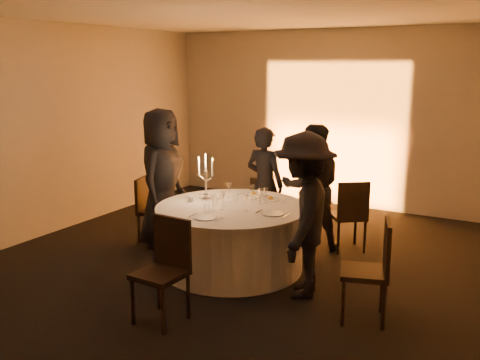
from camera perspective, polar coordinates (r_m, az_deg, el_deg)
The scene contains 34 objects.
floor at distance 6.54m, azimuth -0.86°, elevation -9.36°, with size 7.00×7.00×0.00m, color black.
ceiling at distance 6.11m, azimuth -0.95°, elevation 17.81°, with size 7.00×7.00×0.00m, color white.
wall_back at distance 9.33m, azimuth 9.93°, elevation 6.47°, with size 7.00×7.00×0.00m, color #ABA69F.
wall_left at distance 8.06m, azimuth -19.81°, elevation 5.05°, with size 7.00×7.00×0.00m, color #ABA69F.
uplighter_fixture at distance 9.30m, azimuth 8.99°, elevation -2.60°, with size 0.25×0.12×0.10m, color black.
banquet_table at distance 6.41m, azimuth -0.87°, elevation -6.16°, with size 1.80×1.80×0.77m.
chair_left at distance 7.48m, azimuth -9.65°, elevation -2.73°, with size 0.47×0.47×0.89m.
chair_back_left at distance 7.59m, azimuth 2.73°, elevation -2.54°, with size 0.42×0.42×0.85m.
chair_back_right at distance 7.08m, azimuth 11.66°, elevation -3.34°, with size 0.58×0.58×0.95m.
chair_right at distance 5.24m, azimuth 14.05°, elevation -8.75°, with size 0.54×0.54×1.00m.
chair_front at distance 5.18m, azimuth -7.97°, elevation -8.80°, with size 0.46×0.46×0.99m.
guest_left at distance 7.18m, azimuth -8.39°, elevation 0.20°, with size 0.91×0.59×1.85m, color black.
guest_back_left at distance 7.39m, azimuth 2.64°, elevation -0.42°, with size 0.58×0.38×1.58m, color black.
guest_back_right at distance 7.07m, azimuth 7.66°, elevation -0.76°, with size 0.81×0.63×1.66m, color black.
guest_right at distance 5.61m, azimuth 6.79°, elevation -3.74°, with size 1.13×0.65×1.74m, color black.
plate_left at distance 6.74m, azimuth -3.30°, elevation -1.78°, with size 0.35×0.26×0.01m.
plate_back_left at distance 6.82m, azimuth 1.43°, elevation -1.52°, with size 0.36×0.28×0.08m.
plate_back_right at distance 6.60m, azimuth 3.26°, elevation -1.98°, with size 0.35×0.25×0.08m.
plate_right at distance 5.99m, azimuth 3.49°, elevation -3.58°, with size 0.36×0.26×0.01m.
plate_front at distance 5.83m, azimuth -3.69°, elevation -4.01°, with size 0.36×0.26×0.01m.
coffee_cup at distance 6.53m, azimuth -5.22°, elevation -2.07°, with size 0.11×0.11×0.07m.
candelabra at distance 6.56m, azimuth -3.66°, elevation -0.41°, with size 0.25×0.12×0.59m.
wine_glass_a at distance 6.65m, azimuth -1.18°, elevation -0.79°, with size 0.07×0.07×0.19m.
wine_glass_b at distance 6.24m, azimuth -1.77°, elevation -1.67°, with size 0.07×0.07×0.19m.
wine_glass_c at distance 6.08m, azimuth -2.90°, elevation -2.04°, with size 0.07×0.07×0.19m.
wine_glass_d at distance 6.41m, azimuth 2.76°, elevation -1.30°, with size 0.07×0.07×0.19m.
wine_glass_e at distance 6.11m, azimuth -1.94°, elevation -1.97°, with size 0.07×0.07×0.19m.
wine_glass_f at distance 6.02m, azimuth 2.07°, elevation -2.18°, with size 0.07×0.07×0.19m.
wine_glass_g at distance 6.55m, azimuth 1.35°, elevation -1.01°, with size 0.07×0.07×0.19m.
wine_glass_h at distance 6.05m, azimuth 0.63°, elevation -2.10°, with size 0.07×0.07×0.19m.
wine_glass_i at distance 6.37m, azimuth 2.20°, elevation -1.39°, with size 0.07×0.07×0.19m.
tumbler_a at distance 6.05m, azimuth -3.57°, elevation -3.04°, with size 0.07×0.07×0.09m, color silver.
tumbler_b at distance 6.35m, azimuth -2.69°, elevation -2.30°, with size 0.07×0.07×0.09m, color silver.
tumbler_c at distance 6.52m, azimuth -0.49°, elevation -1.89°, with size 0.07×0.07×0.09m, color silver.
Camera 1 is at (3.03, -5.27, 2.40)m, focal length 40.00 mm.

